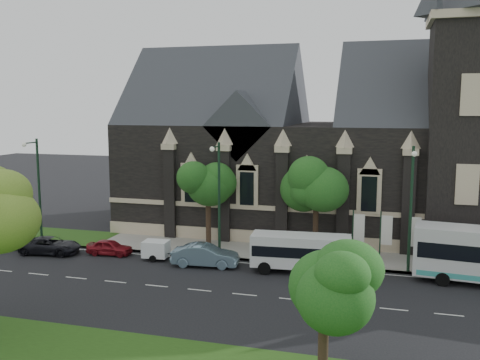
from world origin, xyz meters
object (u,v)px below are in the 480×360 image
(street_lamp_near, at_px, (411,202))
(sedan, at_px, (205,255))
(box_trailer, at_px, (156,249))
(car_far_black, at_px, (50,245))
(tree_walk_right, at_px, (320,181))
(shuttle_bus, at_px, (301,251))
(tree_walk_left, at_px, (211,178))
(banner_flag_center, at_px, (384,233))
(street_lamp_mid, at_px, (218,193))
(street_lamp_far, at_px, (37,185))
(banner_flag_left, at_px, (357,231))
(banner_flag_right, at_px, (413,235))
(car_far_red, at_px, (110,247))
(car_far_white, at_px, (1,239))
(tree_park_east, at_px, (329,279))

(street_lamp_near, bearing_deg, sedan, -171.60)
(box_trailer, bearing_deg, car_far_black, -178.76)
(tree_walk_right, distance_m, shuttle_bus, 6.77)
(street_lamp_near, xyz_separation_m, box_trailer, (-18.54, -1.55, -4.28))
(tree_walk_left, xyz_separation_m, banner_flag_center, (14.08, -1.70, -3.35))
(street_lamp_mid, height_order, car_far_black, street_lamp_mid)
(box_trailer, xyz_separation_m, car_far_black, (-8.81, -0.79, -0.16))
(tree_walk_left, xyz_separation_m, street_lamp_near, (15.80, -3.61, -0.62))
(street_lamp_far, xyz_separation_m, shuttle_bus, (22.66, -1.62, -3.55))
(street_lamp_near, bearing_deg, banner_flag_center, 131.93)
(tree_walk_left, height_order, banner_flag_left, tree_walk_left)
(street_lamp_near, distance_m, shuttle_bus, 8.31)
(banner_flag_right, bearing_deg, car_far_red, -171.90)
(street_lamp_far, relative_size, car_far_white, 1.96)
(street_lamp_near, bearing_deg, box_trailer, -175.22)
(street_lamp_near, bearing_deg, tree_park_east, -103.11)
(sedan, xyz_separation_m, car_far_white, (-18.22, 0.46, -0.15))
(banner_flag_right, relative_size, car_far_black, 0.83)
(car_far_white, bearing_deg, tree_walk_right, -80.28)
(tree_park_east, distance_m, car_far_white, 32.55)
(banner_flag_left, bearing_deg, tree_park_east, -90.35)
(sedan, bearing_deg, street_lamp_far, 76.14)
(shuttle_bus, relative_size, car_far_red, 1.98)
(car_far_black, bearing_deg, sedan, -95.94)
(tree_park_east, bearing_deg, banner_flag_right, 77.35)
(tree_walk_left, xyz_separation_m, box_trailer, (-2.75, -5.16, -4.90))
(car_far_white, bearing_deg, box_trailer, -91.40)
(street_lamp_near, height_order, banner_flag_right, street_lamp_near)
(street_lamp_far, bearing_deg, banner_flag_right, 3.60)
(tree_park_east, height_order, car_far_red, tree_park_east)
(tree_walk_left, xyz_separation_m, banner_flag_right, (16.08, -1.70, -3.35))
(banner_flag_right, xyz_separation_m, car_far_white, (-32.86, -3.57, -1.72))
(street_lamp_near, xyz_separation_m, car_far_black, (-27.36, -2.34, -4.44))
(car_far_white, relative_size, car_far_black, 0.95)
(tree_park_east, relative_size, tree_walk_right, 0.81)
(banner_flag_left, relative_size, sedan, 0.81)
(street_lamp_mid, relative_size, car_far_red, 2.50)
(sedan, bearing_deg, tree_walk_right, -58.97)
(street_lamp_far, distance_m, banner_flag_center, 28.48)
(street_lamp_far, xyz_separation_m, sedan, (15.65, -2.12, -4.30))
(banner_flag_left, bearing_deg, shuttle_bus, -135.82)
(tree_walk_right, xyz_separation_m, car_far_white, (-25.78, -5.28, -5.15))
(street_lamp_mid, xyz_separation_m, car_far_black, (-13.36, -2.34, -4.44))
(box_trailer, distance_m, sedan, 4.23)
(street_lamp_mid, relative_size, shuttle_bus, 1.27)
(banner_flag_right, distance_m, box_trailer, 19.21)
(street_lamp_far, bearing_deg, banner_flag_left, 4.15)
(tree_walk_right, xyz_separation_m, street_lamp_near, (6.79, -3.62, -0.71))
(banner_flag_center, distance_m, box_trailer, 17.25)
(tree_walk_left, xyz_separation_m, car_far_red, (-6.84, -4.96, -5.12))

